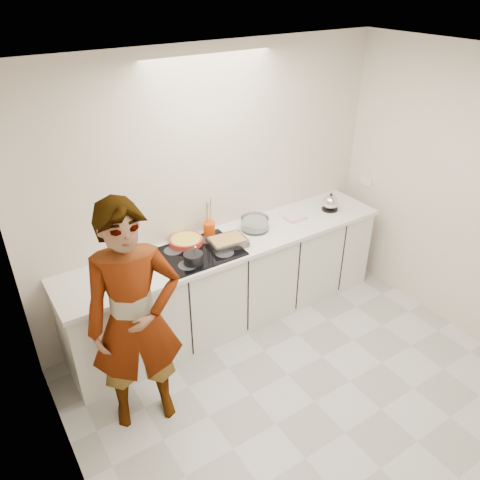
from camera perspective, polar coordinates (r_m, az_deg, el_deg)
floor at (r=4.13m, az=9.09°, el=-18.88°), size 3.60×3.20×0.00m
ceiling at (r=2.77m, az=13.63°, el=19.15°), size 3.60×3.20×0.00m
wall_back at (r=4.39m, az=-3.41°, el=6.04°), size 3.60×0.00×2.60m
wall_left at (r=2.61m, az=-20.70°, el=-15.79°), size 0.00×3.20×2.60m
base_cabinets at (r=4.58m, az=-1.06°, el=-5.26°), size 3.20×0.58×0.87m
countertop at (r=4.33m, az=-1.11°, el=-0.36°), size 3.24×0.64×0.04m
hob at (r=4.16m, az=-5.05°, el=-1.51°), size 0.72×0.54×0.01m
tart_dish at (r=4.28m, az=-6.62°, el=-0.06°), size 0.39×0.39×0.05m
saucepan at (r=3.98m, az=-5.71°, el=-2.23°), size 0.20×0.20×0.16m
baking_dish at (r=4.22m, az=-1.53°, el=-0.16°), size 0.36×0.28×0.06m
mixing_bowl at (r=4.49m, az=1.82°, el=1.95°), size 0.34×0.34×0.13m
tea_towel at (r=4.74m, az=6.73°, el=2.76°), size 0.21×0.15×0.03m
kettle at (r=4.95m, az=10.96°, el=4.47°), size 0.17×0.17×0.19m
utensil_crock at (r=4.38m, az=-3.77°, el=1.32°), size 0.13×0.13×0.14m
cook at (r=3.44m, az=-12.66°, el=-9.56°), size 0.77×0.60×1.87m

